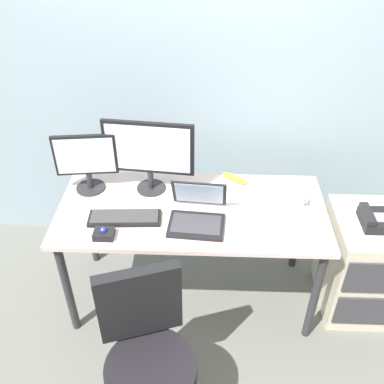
{
  "coord_description": "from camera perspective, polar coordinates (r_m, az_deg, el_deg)",
  "views": [
    {
      "loc": [
        0.08,
        -2.01,
        2.39
      ],
      "look_at": [
        0.0,
        0.0,
        0.88
      ],
      "focal_mm": 41.08,
      "sensor_mm": 36.0,
      "label": 1
    }
  ],
  "objects": [
    {
      "name": "laptop",
      "position": [
        2.47,
        0.7,
        -2.79
      ],
      "size": [
        0.33,
        0.33,
        0.22
      ],
      "color": "black",
      "rests_on": "desk"
    },
    {
      "name": "monitor_main",
      "position": [
        2.6,
        -5.65,
        5.22
      ],
      "size": [
        0.54,
        0.18,
        0.46
      ],
      "color": "#262628",
      "rests_on": "desk"
    },
    {
      "name": "office_chair",
      "position": [
        2.31,
        -5.6,
        -21.4
      ],
      "size": [
        0.52,
        0.54,
        0.94
      ],
      "color": "black",
      "rests_on": "ground"
    },
    {
      "name": "keyboard",
      "position": [
        2.53,
        -8.73,
        -3.33
      ],
      "size": [
        0.42,
        0.16,
        0.03
      ],
      "color": "black",
      "rests_on": "desk"
    },
    {
      "name": "banana",
      "position": [
        2.81,
        5.58,
        1.78
      ],
      "size": [
        0.18,
        0.14,
        0.04
      ],
      "primitive_type": "ellipsoid",
      "rotation": [
        0.0,
        0.0,
        2.54
      ],
      "color": "yellow",
      "rests_on": "desk"
    },
    {
      "name": "desk",
      "position": [
        2.64,
        0.0,
        -3.49
      ],
      "size": [
        1.58,
        0.72,
        0.76
      ],
      "color": "beige",
      "rests_on": "ground"
    },
    {
      "name": "back_wall",
      "position": [
        2.89,
        0.56,
        16.97
      ],
      "size": [
        6.0,
        0.1,
        2.8
      ],
      "primitive_type": "cube",
      "color": "#91A9B5",
      "rests_on": "ground"
    },
    {
      "name": "trackball_mouse",
      "position": [
        2.43,
        -11.38,
        -5.3
      ],
      "size": [
        0.11,
        0.09,
        0.07
      ],
      "color": "black",
      "rests_on": "desk"
    },
    {
      "name": "coffee_mug",
      "position": [
        2.66,
        13.76,
        -0.81
      ],
      "size": [
        0.09,
        0.08,
        0.1
      ],
      "color": "silver",
      "rests_on": "desk"
    },
    {
      "name": "monitor_side",
      "position": [
        2.7,
        -13.59,
        4.05
      ],
      "size": [
        0.37,
        0.18,
        0.38
      ],
      "color": "#262628",
      "rests_on": "desk"
    },
    {
      "name": "file_cabinet",
      "position": [
        3.02,
        21.0,
        -8.66
      ],
      "size": [
        0.42,
        0.53,
        0.7
      ],
      "color": "beige",
      "rests_on": "ground"
    },
    {
      "name": "desk_phone",
      "position": [
        2.76,
        22.64,
        -3.3
      ],
      "size": [
        0.17,
        0.2,
        0.09
      ],
      "color": "black",
      "rests_on": "file_cabinet"
    },
    {
      "name": "ground_plane",
      "position": [
        3.12,
        0.0,
        -12.97
      ],
      "size": [
        8.0,
        8.0,
        0.0
      ],
      "primitive_type": "plane",
      "color": "#63635C"
    }
  ]
}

